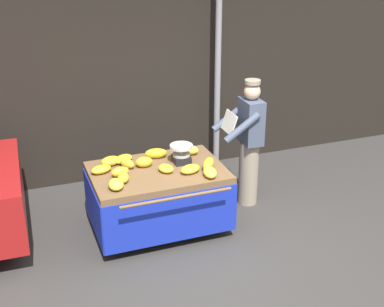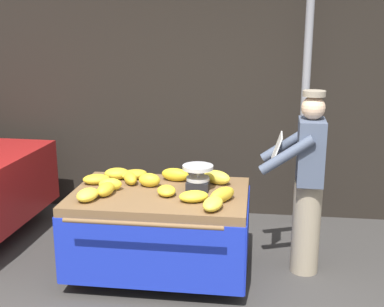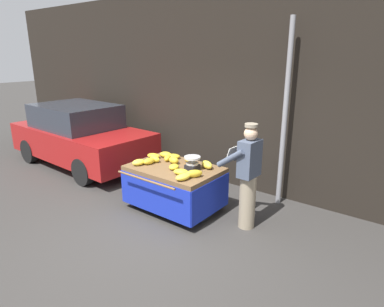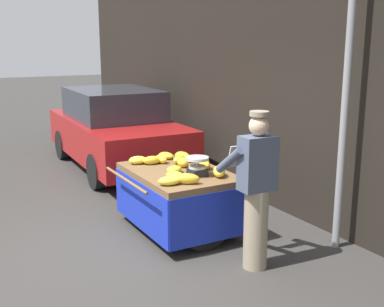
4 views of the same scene
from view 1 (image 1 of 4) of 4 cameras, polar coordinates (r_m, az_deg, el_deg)
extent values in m
plane|color=#383533|center=(5.80, 2.16, -12.59)|extent=(60.00, 60.00, 0.00)
cube|color=black|center=(7.47, -6.02, 12.39)|extent=(16.00, 0.24, 4.00)
cylinder|color=gray|center=(7.55, 2.87, 9.90)|extent=(0.09, 0.09, 3.31)
cube|color=brown|center=(6.14, -3.84, -2.12)|extent=(1.57, 1.07, 0.08)
cylinder|color=black|center=(6.20, -10.04, -6.62)|extent=(0.05, 0.69, 0.69)
cylinder|color=#B7B7BC|center=(6.19, -10.31, -6.67)|extent=(0.01, 0.12, 0.12)
cylinder|color=black|center=(6.54, 2.21, -4.54)|extent=(0.05, 0.69, 0.69)
cylinder|color=#B7B7BC|center=(6.55, 2.45, -4.49)|extent=(0.01, 0.12, 0.12)
cylinder|color=#4C4742|center=(6.71, -4.89, -3.69)|extent=(0.05, 0.05, 0.73)
cube|color=#192DB2|center=(5.85, -2.20, -7.25)|extent=(1.57, 0.02, 0.60)
cube|color=#192DB2|center=(6.75, -5.10, -2.91)|extent=(1.57, 0.02, 0.60)
cube|color=#192DB2|center=(6.14, -10.83, -6.07)|extent=(0.02, 1.07, 0.60)
cube|color=#192DB2|center=(6.53, 2.87, -3.78)|extent=(0.02, 1.07, 0.60)
cylinder|color=brown|center=(5.52, -1.66, -4.92)|extent=(1.26, 0.04, 0.04)
cube|color=black|center=(6.27, -1.18, -0.65)|extent=(0.20, 0.20, 0.09)
cylinder|color=#B7B7BC|center=(6.23, -1.18, 0.19)|extent=(0.02, 0.02, 0.11)
cylinder|color=#B7B7BC|center=(6.20, -1.19, 0.81)|extent=(0.28, 0.28, 0.04)
cylinder|color=#B7B7BC|center=(6.25, -1.18, -0.10)|extent=(0.21, 0.21, 0.03)
ellipsoid|color=yellow|center=(6.04, -2.88, -1.65)|extent=(0.22, 0.25, 0.09)
ellipsoid|color=yellow|center=(6.01, -0.20, -1.73)|extent=(0.29, 0.24, 0.09)
ellipsoid|color=yellow|center=(6.49, -0.51, 0.41)|extent=(0.32, 0.26, 0.13)
ellipsoid|color=gold|center=(6.34, -7.62, -0.60)|extent=(0.32, 0.29, 0.09)
ellipsoid|color=yellow|center=(5.93, 2.00, -2.09)|extent=(0.20, 0.29, 0.10)
ellipsoid|color=gold|center=(6.11, 1.82, -1.15)|extent=(0.27, 0.31, 0.12)
ellipsoid|color=gold|center=(6.18, -5.32, -0.93)|extent=(0.21, 0.15, 0.13)
ellipsoid|color=gold|center=(6.10, -10.02, -1.72)|extent=(0.29, 0.22, 0.09)
ellipsoid|color=gold|center=(6.41, -4.01, 0.02)|extent=(0.29, 0.17, 0.13)
ellipsoid|color=gold|center=(6.19, -7.18, -1.09)|extent=(0.20, 0.25, 0.11)
ellipsoid|color=gold|center=(6.28, -8.99, -0.82)|extent=(0.27, 0.21, 0.11)
ellipsoid|color=yellow|center=(5.98, -7.95, -2.01)|extent=(0.23, 0.15, 0.12)
ellipsoid|color=yellow|center=(5.70, -8.40, -3.39)|extent=(0.20, 0.26, 0.11)
ellipsoid|color=gold|center=(5.85, -7.63, -2.56)|extent=(0.16, 0.25, 0.11)
cylinder|color=gray|center=(6.93, 6.25, -2.13)|extent=(0.26, 0.26, 0.88)
cube|color=#475166|center=(6.65, 6.52, 3.56)|extent=(0.24, 0.39, 0.58)
sphere|color=#DBB28E|center=(6.53, 6.68, 6.82)|extent=(0.21, 0.21, 0.21)
cylinder|color=gray|center=(6.50, 6.73, 7.88)|extent=(0.20, 0.20, 0.05)
cylinder|color=#475166|center=(6.38, 5.57, 2.84)|extent=(0.48, 0.11, 0.37)
cylinder|color=#475166|center=(6.75, 4.13, 4.03)|extent=(0.48, 0.11, 0.37)
cube|color=silver|center=(6.53, 4.13, 3.45)|extent=(0.10, 0.34, 0.25)
camera|label=2|loc=(2.90, 39.79, -5.58)|focal=46.44mm
camera|label=3|loc=(5.34, 56.11, 5.89)|focal=30.95mm
camera|label=4|loc=(7.37, 48.84, 7.72)|focal=45.52mm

